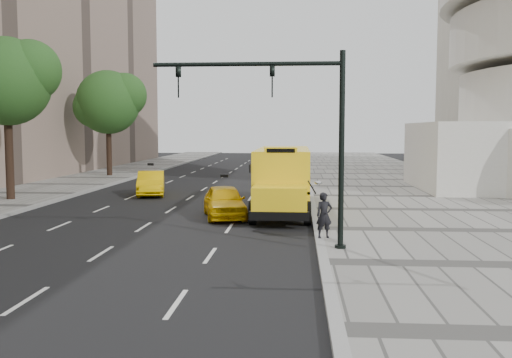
# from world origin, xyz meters

# --- Properties ---
(ground) EXTENTS (140.00, 140.00, 0.00)m
(ground) POSITION_xyz_m (0.00, 0.00, 0.00)
(ground) COLOR black
(ground) RESTS_ON ground
(sidewalk_museum) EXTENTS (12.00, 140.00, 0.15)m
(sidewalk_museum) POSITION_xyz_m (12.00, 0.00, 0.07)
(sidewalk_museum) COLOR gray
(sidewalk_museum) RESTS_ON ground
(curb_museum) EXTENTS (0.30, 140.00, 0.15)m
(curb_museum) POSITION_xyz_m (6.00, 0.00, 0.07)
(curb_museum) COLOR gray
(curb_museum) RESTS_ON ground
(curb_far) EXTENTS (0.30, 140.00, 0.15)m
(curb_far) POSITION_xyz_m (-8.00, 0.00, 0.07)
(curb_far) COLOR gray
(curb_far) RESTS_ON ground
(tree_b) EXTENTS (5.37, 4.77, 8.93)m
(tree_b) POSITION_xyz_m (-10.41, 2.58, 6.58)
(tree_b) COLOR black
(tree_b) RESTS_ON ground
(tree_c) EXTENTS (5.92, 5.26, 8.85)m
(tree_c) POSITION_xyz_m (-10.40, 19.08, 6.27)
(tree_c) COLOR black
(tree_c) RESTS_ON ground
(school_bus) EXTENTS (2.96, 11.56, 3.19)m
(school_bus) POSITION_xyz_m (4.50, 0.84, 1.76)
(school_bus) COLOR yellow
(school_bus) RESTS_ON ground
(taxi_near) EXTENTS (2.63, 4.56, 1.46)m
(taxi_near) POSITION_xyz_m (1.95, -2.24, 0.73)
(taxi_near) COLOR #EBB604
(taxi_near) RESTS_ON ground
(taxi_far) EXTENTS (2.47, 4.62, 1.45)m
(taxi_far) POSITION_xyz_m (-3.61, 6.20, 0.72)
(taxi_far) COLOR #EBB604
(taxi_far) RESTS_ON ground
(pedestrian) EXTENTS (0.67, 0.53, 1.60)m
(pedestrian) POSITION_xyz_m (6.16, -7.57, 0.95)
(pedestrian) COLOR black
(pedestrian) RESTS_ON sidewalk_museum
(traffic_signal) EXTENTS (6.18, 0.36, 6.40)m
(traffic_signal) POSITION_xyz_m (5.19, -9.26, 4.09)
(traffic_signal) COLOR black
(traffic_signal) RESTS_ON ground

